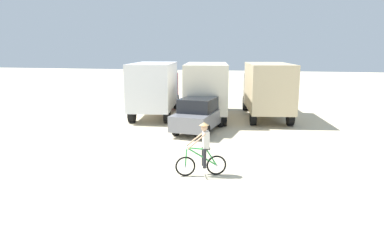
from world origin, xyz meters
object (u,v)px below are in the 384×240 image
box_truck_cream_rv (206,88)px  box_truck_tan_camper (267,88)px  box_truck_avon_van (155,86)px  cyclist_orange_shirt (203,151)px  sedan_parked (199,115)px

box_truck_cream_rv → box_truck_tan_camper: size_ratio=1.00×
box_truck_avon_van → box_truck_tan_camper: size_ratio=1.00×
box_truck_avon_van → box_truck_cream_rv: bearing=-0.6°
box_truck_avon_van → cyclist_orange_shirt: (5.03, -10.13, -1.03)m
box_truck_cream_rv → box_truck_avon_van: bearing=179.4°
box_truck_cream_rv → box_truck_tan_camper: 3.69m
box_truck_cream_rv → cyclist_orange_shirt: size_ratio=3.87×
box_truck_cream_rv → cyclist_orange_shirt: box_truck_cream_rv is taller
box_truck_cream_rv → sedan_parked: 3.85m
box_truck_cream_rv → box_truck_tan_camper: (3.59, 0.85, 0.00)m
box_truck_cream_rv → box_truck_tan_camper: bearing=13.3°
box_truck_avon_van → cyclist_orange_shirt: size_ratio=3.86×
box_truck_tan_camper → box_truck_avon_van: bearing=-173.2°
cyclist_orange_shirt → sedan_parked: bearing=102.6°
sedan_parked → cyclist_orange_shirt: cyclist_orange_shirt is taller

